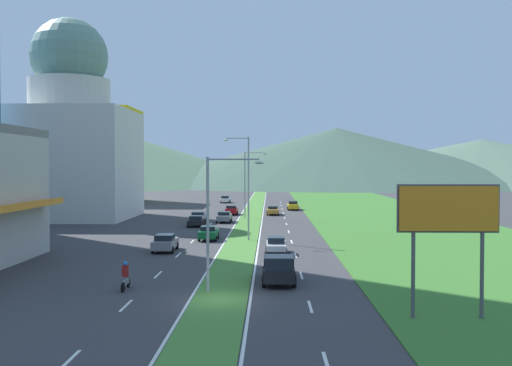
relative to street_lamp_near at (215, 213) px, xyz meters
name	(u,v)px	position (x,y,z in m)	size (l,w,h in m)	color
ground_plane	(220,301)	(0.47, -2.18, -4.89)	(600.00, 600.00, 0.00)	#38383A
grass_median	(252,215)	(0.47, 57.82, -4.86)	(3.20, 240.00, 0.06)	#477F33
grass_verge_right	(382,215)	(21.07, 57.82, -4.86)	(24.00, 240.00, 0.06)	#387028
lane_dash_left_1	(69,361)	(-4.63, -12.86, -4.89)	(0.16, 2.80, 0.01)	silver
lane_dash_left_2	(126,306)	(-4.63, -3.55, -4.89)	(0.16, 2.80, 0.01)	silver
lane_dash_left_3	(158,275)	(-4.63, 5.77, -4.89)	(0.16, 2.80, 0.01)	silver
lane_dash_left_4	(178,255)	(-4.63, 15.08, -4.89)	(0.16, 2.80, 0.01)	silver
lane_dash_left_5	(192,241)	(-4.63, 24.40, -4.89)	(0.16, 2.80, 0.01)	silver
lane_dash_left_6	(203,231)	(-4.63, 33.71, -4.89)	(0.16, 2.80, 0.01)	silver
lane_dash_left_7	(211,224)	(-4.63, 43.03, -4.89)	(0.16, 2.80, 0.01)	silver
lane_dash_left_8	(217,218)	(-4.63, 52.34, -4.89)	(0.16, 2.80, 0.01)	silver
lane_dash_left_9	(222,213)	(-4.63, 61.66, -4.89)	(0.16, 2.80, 0.01)	silver
lane_dash_left_10	(226,209)	(-4.63, 70.98, -4.89)	(0.16, 2.80, 0.01)	silver
lane_dash_left_11	(230,205)	(-4.63, 80.29, -4.89)	(0.16, 2.80, 0.01)	silver
lane_dash_left_12	(233,203)	(-4.63, 89.61, -4.89)	(0.16, 2.80, 0.01)	silver
lane_dash_right_1	(326,363)	(5.57, -12.86, -4.89)	(0.16, 2.80, 0.01)	silver
lane_dash_right_2	(310,307)	(5.57, -3.55, -4.89)	(0.16, 2.80, 0.01)	silver
lane_dash_right_3	(301,275)	(5.57, 5.77, -4.89)	(0.16, 2.80, 0.01)	silver
lane_dash_right_4	(295,255)	(5.57, 15.08, -4.89)	(0.16, 2.80, 0.01)	silver
lane_dash_right_5	(292,242)	(5.57, 24.40, -4.89)	(0.16, 2.80, 0.01)	silver
lane_dash_right_6	(289,232)	(5.57, 33.71, -4.89)	(0.16, 2.80, 0.01)	silver
lane_dash_right_7	(286,224)	(5.57, 43.03, -4.89)	(0.16, 2.80, 0.01)	silver
lane_dash_right_8	(285,218)	(5.57, 52.34, -4.89)	(0.16, 2.80, 0.01)	silver
lane_dash_right_9	(283,213)	(5.57, 61.66, -4.89)	(0.16, 2.80, 0.01)	silver
lane_dash_right_10	(282,209)	(5.57, 70.98, -4.89)	(0.16, 2.80, 0.01)	silver
lane_dash_right_11	(281,206)	(5.57, 80.29, -4.89)	(0.16, 2.80, 0.01)	silver
lane_dash_right_12	(280,203)	(5.57, 89.61, -4.89)	(0.16, 2.80, 0.01)	silver
edge_line_median_left	(241,215)	(-1.28, 57.82, -4.89)	(0.16, 240.00, 0.01)	silver
edge_line_median_right	(263,215)	(2.22, 57.82, -4.89)	(0.16, 240.00, 0.01)	silver
domed_building	(70,137)	(-26.38, 51.19, 7.15)	(18.17, 18.17, 29.65)	silver
midrise_colored	(100,155)	(-33.67, 91.63, 5.25)	(15.70, 15.70, 20.29)	yellow
hill_far_left	(30,144)	(-107.42, 234.35, 13.02)	(233.51, 233.51, 35.82)	#47664C
hill_far_center	(337,156)	(33.33, 229.17, 7.58)	(187.67, 187.67, 24.94)	#3D5647
hill_far_right	(481,161)	(104.27, 248.16, 5.39)	(210.01, 210.01, 20.57)	#516B56
street_lamp_near	(215,213)	(0.00, 0.00, 0.00)	(3.52, 0.50, 8.31)	#99999E
street_lamp_mid	(246,182)	(0.87, 25.55, 1.21)	(2.72, 0.40, 10.81)	#99999E
street_lamp_far	(247,180)	(0.01, 51.10, 0.80)	(3.35, 0.28, 9.89)	#99999E
billboard_roadside	(448,216)	(12.31, -6.09, 0.33)	(5.12, 0.28, 6.83)	#4C4C51
car_0	(165,243)	(-6.19, 17.38, -4.10)	(1.97, 4.49, 1.56)	slate
car_1	(196,221)	(-6.10, 39.49, -4.17)	(2.04, 4.11, 1.41)	black
car_2	(224,217)	(-2.96, 45.25, -4.13)	(2.01, 4.55, 1.49)	slate
car_3	(198,217)	(-6.52, 45.05, -4.13)	(2.01, 4.64, 1.46)	#B2B2B7
car_4	(225,199)	(-6.15, 89.24, -4.15)	(2.01, 4.56, 1.47)	silver
car_5	(293,205)	(7.44, 68.72, -4.10)	(1.95, 4.68, 1.58)	yellow
car_6	(232,210)	(-2.77, 58.04, -4.13)	(1.97, 4.22, 1.48)	maroon
car_7	(209,233)	(-3.07, 25.71, -4.13)	(1.93, 4.23, 1.49)	#0C5128
car_8	(273,210)	(3.81, 58.20, -4.17)	(1.95, 4.75, 1.38)	#C6842D
car_9	(276,245)	(3.90, 16.25, -4.15)	(1.86, 4.23, 1.46)	#B2B2B7
pickup_truck_0	(279,268)	(3.95, 2.90, -3.91)	(2.18, 5.40, 2.00)	black
motorcycle_rider	(126,278)	(-5.67, 0.60, -4.15)	(0.36, 2.00, 1.80)	black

